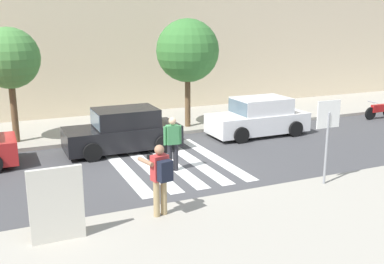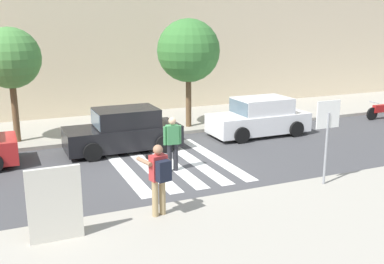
{
  "view_description": "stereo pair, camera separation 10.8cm",
  "coord_description": "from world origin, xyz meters",
  "px_view_note": "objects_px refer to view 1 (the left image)",
  "views": [
    {
      "loc": [
        -5.14,
        -13.08,
        4.61
      ],
      "look_at": [
        0.6,
        -0.2,
        1.1
      ],
      "focal_mm": 42.0,
      "sensor_mm": 36.0,
      "label": 1
    },
    {
      "loc": [
        -5.04,
        -13.13,
        4.61
      ],
      "look_at": [
        0.6,
        -0.2,
        1.1
      ],
      "focal_mm": 42.0,
      "sensor_mm": 36.0,
      "label": 2
    }
  ],
  "objects_px": {
    "parked_car_black": "(123,131)",
    "advertising_board": "(57,205)",
    "street_tree_center": "(188,51)",
    "parked_car_white": "(259,118)",
    "photographer_with_backpack": "(160,174)",
    "motorcycle": "(380,110)",
    "street_tree_west": "(9,59)",
    "stop_sign": "(328,124)",
    "pedestrian_crossing": "(173,141)"
  },
  "relations": [
    {
      "from": "stop_sign",
      "to": "street_tree_west",
      "type": "xyz_separation_m",
      "value": [
        -7.64,
        8.33,
        1.4
      ]
    },
    {
      "from": "parked_car_white",
      "to": "street_tree_west",
      "type": "distance_m",
      "value": 9.87
    },
    {
      "from": "street_tree_center",
      "to": "advertising_board",
      "type": "xyz_separation_m",
      "value": [
        -6.62,
        -8.48,
        -2.44
      ]
    },
    {
      "from": "photographer_with_backpack",
      "to": "motorcycle",
      "type": "xyz_separation_m",
      "value": [
        13.57,
        6.43,
        -0.75
      ]
    },
    {
      "from": "parked_car_black",
      "to": "motorcycle",
      "type": "distance_m",
      "value": 12.77
    },
    {
      "from": "street_tree_center",
      "to": "advertising_board",
      "type": "bearing_deg",
      "value": -127.98
    },
    {
      "from": "street_tree_west",
      "to": "parked_car_black",
      "type": "bearing_deg",
      "value": -33.74
    },
    {
      "from": "street_tree_center",
      "to": "street_tree_west",
      "type": "bearing_deg",
      "value": 177.58
    },
    {
      "from": "parked_car_black",
      "to": "street_tree_west",
      "type": "distance_m",
      "value": 4.93
    },
    {
      "from": "stop_sign",
      "to": "parked_car_white",
      "type": "relative_size",
      "value": 0.58
    },
    {
      "from": "photographer_with_backpack",
      "to": "advertising_board",
      "type": "bearing_deg",
      "value": -172.92
    },
    {
      "from": "motorcycle",
      "to": "street_tree_west",
      "type": "bearing_deg",
      "value": 172.83
    },
    {
      "from": "parked_car_black",
      "to": "advertising_board",
      "type": "relative_size",
      "value": 2.56
    },
    {
      "from": "photographer_with_backpack",
      "to": "parked_car_white",
      "type": "distance_m",
      "value": 8.97
    },
    {
      "from": "photographer_with_backpack",
      "to": "street_tree_west",
      "type": "height_order",
      "value": "street_tree_west"
    },
    {
      "from": "motorcycle",
      "to": "stop_sign",
      "type": "bearing_deg",
      "value": -143.96
    },
    {
      "from": "motorcycle",
      "to": "advertising_board",
      "type": "bearing_deg",
      "value": -157.12
    },
    {
      "from": "motorcycle",
      "to": "pedestrian_crossing",
      "type": "bearing_deg",
      "value": -165.24
    },
    {
      "from": "street_tree_west",
      "to": "advertising_board",
      "type": "relative_size",
      "value": 2.67
    },
    {
      "from": "pedestrian_crossing",
      "to": "parked_car_black",
      "type": "bearing_deg",
      "value": 105.47
    },
    {
      "from": "stop_sign",
      "to": "photographer_with_backpack",
      "type": "relative_size",
      "value": 1.38
    },
    {
      "from": "motorcycle",
      "to": "street_tree_center",
      "type": "xyz_separation_m",
      "value": [
        -9.32,
        1.75,
        2.96
      ]
    },
    {
      "from": "stop_sign",
      "to": "parked_car_white",
      "type": "xyz_separation_m",
      "value": [
        1.6,
        5.98,
        -1.14
      ]
    },
    {
      "from": "pedestrian_crossing",
      "to": "street_tree_west",
      "type": "distance_m",
      "value": 7.13
    },
    {
      "from": "street_tree_west",
      "to": "street_tree_center",
      "type": "relative_size",
      "value": 0.93
    },
    {
      "from": "photographer_with_backpack",
      "to": "pedestrian_crossing",
      "type": "distance_m",
      "value": 3.65
    },
    {
      "from": "stop_sign",
      "to": "pedestrian_crossing",
      "type": "distance_m",
      "value": 4.66
    },
    {
      "from": "parked_car_black",
      "to": "advertising_board",
      "type": "xyz_separation_m",
      "value": [
        -3.19,
        -6.43,
        0.21
      ]
    },
    {
      "from": "pedestrian_crossing",
      "to": "parked_car_black",
      "type": "distance_m",
      "value": 2.97
    },
    {
      "from": "parked_car_black",
      "to": "street_tree_west",
      "type": "relative_size",
      "value": 0.96
    },
    {
      "from": "stop_sign",
      "to": "parked_car_black",
      "type": "height_order",
      "value": "stop_sign"
    },
    {
      "from": "motorcycle",
      "to": "street_tree_center",
      "type": "distance_m",
      "value": 9.94
    },
    {
      "from": "photographer_with_backpack",
      "to": "advertising_board",
      "type": "xyz_separation_m",
      "value": [
        -2.38,
        -0.3,
        -0.23
      ]
    },
    {
      "from": "stop_sign",
      "to": "street_tree_center",
      "type": "distance_m",
      "value": 8.2
    },
    {
      "from": "parked_car_black",
      "to": "parked_car_white",
      "type": "bearing_deg",
      "value": -0.0
    },
    {
      "from": "pedestrian_crossing",
      "to": "motorcycle",
      "type": "distance_m",
      "value": 12.39
    },
    {
      "from": "stop_sign",
      "to": "motorcycle",
      "type": "height_order",
      "value": "stop_sign"
    },
    {
      "from": "stop_sign",
      "to": "street_tree_center",
      "type": "height_order",
      "value": "street_tree_center"
    },
    {
      "from": "street_tree_west",
      "to": "pedestrian_crossing",
      "type": "bearing_deg",
      "value": -50.38
    },
    {
      "from": "parked_car_black",
      "to": "parked_car_white",
      "type": "xyz_separation_m",
      "value": [
        5.73,
        -0.0,
        0.0
      ]
    },
    {
      "from": "street_tree_center",
      "to": "parked_car_white",
      "type": "bearing_deg",
      "value": -41.89
    },
    {
      "from": "stop_sign",
      "to": "street_tree_west",
      "type": "bearing_deg",
      "value": 132.55
    },
    {
      "from": "parked_car_black",
      "to": "advertising_board",
      "type": "distance_m",
      "value": 7.18
    },
    {
      "from": "street_tree_west",
      "to": "advertising_board",
      "type": "xyz_separation_m",
      "value": [
        0.33,
        -8.77,
        -2.32
      ]
    },
    {
      "from": "pedestrian_crossing",
      "to": "parked_car_white",
      "type": "height_order",
      "value": "pedestrian_crossing"
    },
    {
      "from": "parked_car_white",
      "to": "stop_sign",
      "type": "bearing_deg",
      "value": -104.96
    },
    {
      "from": "pedestrian_crossing",
      "to": "motorcycle",
      "type": "relative_size",
      "value": 0.98
    },
    {
      "from": "parked_car_white",
      "to": "advertising_board",
      "type": "xyz_separation_m",
      "value": [
        -8.91,
        -6.43,
        0.21
      ]
    },
    {
      "from": "parked_car_black",
      "to": "street_tree_center",
      "type": "height_order",
      "value": "street_tree_center"
    },
    {
      "from": "motorcycle",
      "to": "photographer_with_backpack",
      "type": "bearing_deg",
      "value": -154.64
    }
  ]
}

